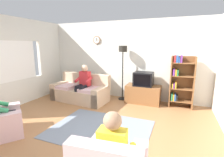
% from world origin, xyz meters
% --- Properties ---
extents(ground_plane, '(12.00, 12.00, 0.00)m').
position_xyz_m(ground_plane, '(0.00, 0.00, 0.00)').
color(ground_plane, '#9E6B42').
extents(back_wall_assembly, '(6.20, 0.17, 2.70)m').
position_xyz_m(back_wall_assembly, '(-0.00, 2.66, 1.35)').
color(back_wall_assembly, silver).
rests_on(back_wall_assembly, ground_plane).
extents(couch, '(1.96, 1.03, 0.90)m').
position_xyz_m(couch, '(-1.26, 1.68, 0.31)').
color(couch, tan).
rests_on(couch, ground_plane).
extents(tv_stand, '(1.10, 0.56, 0.58)m').
position_xyz_m(tv_stand, '(0.77, 2.25, 0.29)').
color(tv_stand, brown).
rests_on(tv_stand, ground_plane).
extents(tv, '(0.60, 0.49, 0.44)m').
position_xyz_m(tv, '(0.77, 2.23, 0.80)').
color(tv, black).
rests_on(tv, tv_stand).
extents(bookshelf, '(0.68, 0.36, 1.57)m').
position_xyz_m(bookshelf, '(1.86, 2.32, 0.82)').
color(bookshelf, brown).
rests_on(bookshelf, ground_plane).
extents(floor_lamp, '(0.28, 0.28, 1.85)m').
position_xyz_m(floor_lamp, '(0.03, 2.35, 1.45)').
color(floor_lamp, black).
rests_on(floor_lamp, ground_plane).
extents(area_rug, '(2.20, 1.70, 0.01)m').
position_xyz_m(area_rug, '(0.25, 0.12, 0.01)').
color(area_rug, slate).
rests_on(area_rug, ground_plane).
extents(person_on_couch, '(0.53, 0.56, 1.24)m').
position_xyz_m(person_on_couch, '(-1.07, 1.58, 0.70)').
color(person_on_couch, red).
rests_on(person_on_couch, ground_plane).
extents(person_in_right_armchair, '(0.54, 0.56, 1.12)m').
position_xyz_m(person_in_right_armchair, '(1.12, -1.25, 0.60)').
color(person_in_right_armchair, yellow).
rests_on(person_in_right_armchair, ground_plane).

